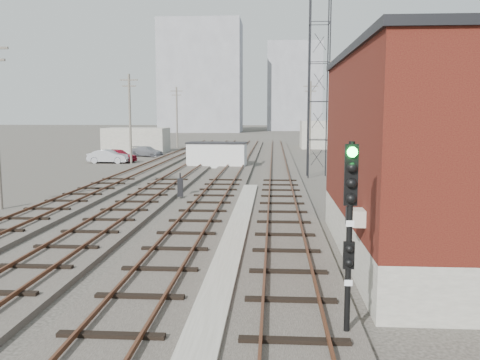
# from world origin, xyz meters

# --- Properties ---
(ground) EXTENTS (320.00, 320.00, 0.00)m
(ground) POSITION_xyz_m (0.00, 60.00, 0.00)
(ground) COLOR #282621
(ground) RESTS_ON ground
(track_right) EXTENTS (3.20, 90.00, 0.39)m
(track_right) POSITION_xyz_m (2.50, 39.00, 0.11)
(track_right) COLOR #332D28
(track_right) RESTS_ON ground
(track_mid_right) EXTENTS (3.20, 90.00, 0.39)m
(track_mid_right) POSITION_xyz_m (-1.50, 39.00, 0.11)
(track_mid_right) COLOR #332D28
(track_mid_right) RESTS_ON ground
(track_mid_left) EXTENTS (3.20, 90.00, 0.39)m
(track_mid_left) POSITION_xyz_m (-5.50, 39.00, 0.11)
(track_mid_left) COLOR #332D28
(track_mid_left) RESTS_ON ground
(track_left) EXTENTS (3.20, 90.00, 0.39)m
(track_left) POSITION_xyz_m (-9.50, 39.00, 0.11)
(track_left) COLOR #332D28
(track_left) RESTS_ON ground
(platform_curb) EXTENTS (0.90, 28.00, 0.26)m
(platform_curb) POSITION_xyz_m (0.50, 14.00, 0.13)
(platform_curb) COLOR gray
(platform_curb) RESTS_ON ground
(brick_building) EXTENTS (6.54, 12.20, 7.22)m
(brick_building) POSITION_xyz_m (7.50, 12.00, 3.63)
(brick_building) COLOR gray
(brick_building) RESTS_ON ground
(lattice_tower) EXTENTS (1.60, 1.60, 15.00)m
(lattice_tower) POSITION_xyz_m (5.50, 35.00, 7.50)
(lattice_tower) COLOR black
(lattice_tower) RESTS_ON ground
(utility_pole_left_b) EXTENTS (1.80, 0.24, 9.00)m
(utility_pole_left_b) POSITION_xyz_m (-12.50, 45.00, 4.80)
(utility_pole_left_b) COLOR #595147
(utility_pole_left_b) RESTS_ON ground
(utility_pole_left_c) EXTENTS (1.80, 0.24, 9.00)m
(utility_pole_left_c) POSITION_xyz_m (-12.50, 70.00, 4.80)
(utility_pole_left_c) COLOR #595147
(utility_pole_left_c) RESTS_ON ground
(utility_pole_right_a) EXTENTS (1.80, 0.24, 9.00)m
(utility_pole_right_a) POSITION_xyz_m (6.50, 28.00, 4.80)
(utility_pole_right_a) COLOR #595147
(utility_pole_right_a) RESTS_ON ground
(utility_pole_right_b) EXTENTS (1.80, 0.24, 9.00)m
(utility_pole_right_b) POSITION_xyz_m (6.50, 58.00, 4.80)
(utility_pole_right_b) COLOR #595147
(utility_pole_right_b) RESTS_ON ground
(apartment_left) EXTENTS (22.00, 14.00, 30.00)m
(apartment_left) POSITION_xyz_m (-18.00, 135.00, 15.00)
(apartment_left) COLOR gray
(apartment_left) RESTS_ON ground
(apartment_right) EXTENTS (16.00, 12.00, 26.00)m
(apartment_right) POSITION_xyz_m (8.00, 150.00, 13.00)
(apartment_right) COLOR gray
(apartment_right) RESTS_ON ground
(shed_left) EXTENTS (8.00, 5.00, 3.20)m
(shed_left) POSITION_xyz_m (-16.00, 60.00, 1.60)
(shed_left) COLOR gray
(shed_left) RESTS_ON ground
(shed_right) EXTENTS (6.00, 6.00, 4.00)m
(shed_right) POSITION_xyz_m (9.00, 70.00, 2.00)
(shed_right) COLOR gray
(shed_right) RESTS_ON ground
(signal_mast) EXTENTS (0.40, 0.42, 4.47)m
(signal_mast) POSITION_xyz_m (3.70, 5.25, 2.68)
(signal_mast) COLOR gray
(signal_mast) RESTS_ON ground
(switch_stand) EXTENTS (0.36, 0.36, 1.43)m
(switch_stand) POSITION_xyz_m (-3.57, 24.12, 0.67)
(switch_stand) COLOR black
(switch_stand) RESTS_ON ground
(site_trailer) EXTENTS (5.78, 2.78, 2.38)m
(site_trailer) POSITION_xyz_m (-3.36, 42.12, 1.20)
(site_trailer) COLOR silver
(site_trailer) RESTS_ON ground
(car_red) EXTENTS (4.50, 2.99, 1.42)m
(car_red) POSITION_xyz_m (-14.35, 46.49, 0.71)
(car_red) COLOR maroon
(car_red) RESTS_ON ground
(car_silver) EXTENTS (4.24, 1.62, 1.38)m
(car_silver) POSITION_xyz_m (-14.90, 45.17, 0.69)
(car_silver) COLOR #A7A8AE
(car_silver) RESTS_ON ground
(car_grey) EXTENTS (4.50, 3.24, 1.21)m
(car_grey) POSITION_xyz_m (-12.98, 53.60, 0.61)
(car_grey) COLOR gray
(car_grey) RESTS_ON ground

